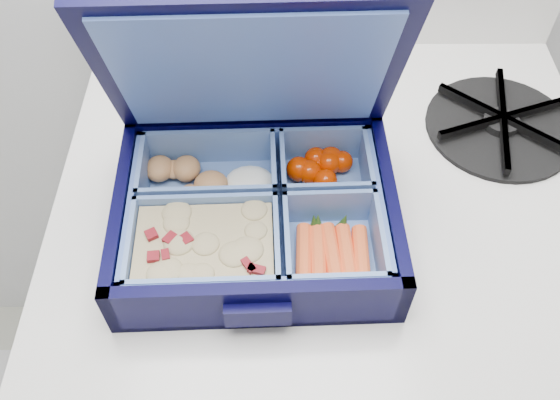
{
  "coord_description": "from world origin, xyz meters",
  "views": [
    {
      "loc": [
        0.01,
        1.32,
        1.3
      ],
      "look_at": [
        0.01,
        1.65,
        0.87
      ],
      "focal_mm": 38.0,
      "sensor_mm": 36.0,
      "label": 1
    }
  ],
  "objects_px": {
    "fork": "(301,115)",
    "bento_box": "(256,215)",
    "burner_grate": "(502,121)",
    "stove": "(315,351)"
  },
  "relations": [
    {
      "from": "stove",
      "to": "bento_box",
      "type": "bearing_deg",
      "value": -140.43
    },
    {
      "from": "bento_box",
      "to": "fork",
      "type": "bearing_deg",
      "value": 71.83
    },
    {
      "from": "bento_box",
      "to": "burner_grate",
      "type": "height_order",
      "value": "bento_box"
    },
    {
      "from": "burner_grate",
      "to": "fork",
      "type": "relative_size",
      "value": 0.95
    },
    {
      "from": "bento_box",
      "to": "fork",
      "type": "distance_m",
      "value": 0.17
    },
    {
      "from": "fork",
      "to": "bento_box",
      "type": "bearing_deg",
      "value": -83.25
    },
    {
      "from": "stove",
      "to": "burner_grate",
      "type": "distance_m",
      "value": 0.47
    },
    {
      "from": "stove",
      "to": "bento_box",
      "type": "height_order",
      "value": "bento_box"
    },
    {
      "from": "stove",
      "to": "burner_grate",
      "type": "height_order",
      "value": "burner_grate"
    },
    {
      "from": "stove",
      "to": "bento_box",
      "type": "xyz_separation_m",
      "value": [
        -0.08,
        -0.06,
        0.45
      ]
    }
  ]
}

